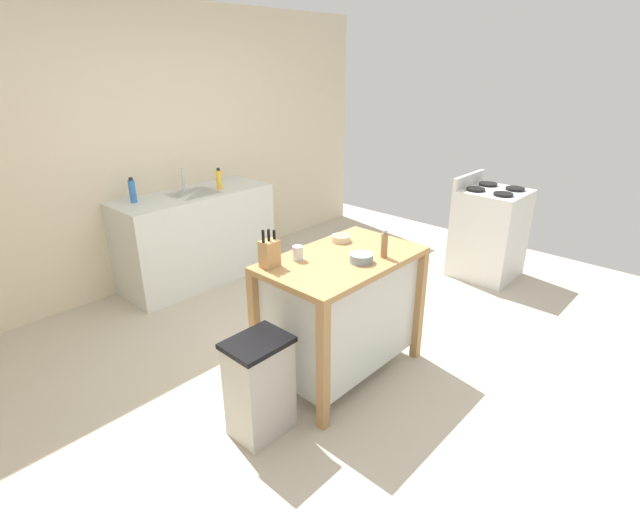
# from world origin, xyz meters

# --- Properties ---
(ground_plane) EXTENTS (6.49, 6.49, 0.00)m
(ground_plane) POSITION_xyz_m (0.00, 0.00, 0.00)
(ground_plane) COLOR #BCB29E
(ground_plane) RESTS_ON ground
(wall_back) EXTENTS (5.49, 0.10, 2.60)m
(wall_back) POSITION_xyz_m (0.00, 2.31, 1.30)
(wall_back) COLOR beige
(wall_back) RESTS_ON ground
(kitchen_island) EXTENTS (1.09, 0.66, 0.88)m
(kitchen_island) POSITION_xyz_m (-0.09, -0.11, 0.49)
(kitchen_island) COLOR #AD7F4C
(kitchen_island) RESTS_ON ground
(knife_block) EXTENTS (0.11, 0.09, 0.25)m
(knife_block) POSITION_xyz_m (-0.52, 0.12, 0.97)
(knife_block) COLOR tan
(knife_block) RESTS_ON kitchen_island
(bowl_ceramic_small) EXTENTS (0.15, 0.15, 0.05)m
(bowl_ceramic_small) POSITION_xyz_m (-0.08, -0.26, 0.91)
(bowl_ceramic_small) COLOR gray
(bowl_ceramic_small) RESTS_ON kitchen_island
(bowl_ceramic_wide) EXTENTS (0.13, 0.13, 0.04)m
(bowl_ceramic_wide) POSITION_xyz_m (0.12, 0.08, 0.91)
(bowl_ceramic_wide) COLOR beige
(bowl_ceramic_wide) RESTS_ON kitchen_island
(drinking_cup) EXTENTS (0.07, 0.07, 0.09)m
(drinking_cup) POSITION_xyz_m (-0.33, 0.07, 0.93)
(drinking_cup) COLOR silver
(drinking_cup) RESTS_ON kitchen_island
(pepper_grinder) EXTENTS (0.04, 0.04, 0.19)m
(pepper_grinder) POSITION_xyz_m (0.09, -0.31, 0.97)
(pepper_grinder) COLOR #9E7042
(pepper_grinder) RESTS_ON kitchen_island
(trash_bin) EXTENTS (0.36, 0.28, 0.63)m
(trash_bin) POSITION_xyz_m (-0.88, -0.16, 0.32)
(trash_bin) COLOR #B7B2A8
(trash_bin) RESTS_ON ground
(sink_counter) EXTENTS (1.52, 0.60, 0.90)m
(sink_counter) POSITION_xyz_m (0.12, 1.96, 0.45)
(sink_counter) COLOR silver
(sink_counter) RESTS_ON ground
(sink_faucet) EXTENTS (0.02, 0.02, 0.22)m
(sink_faucet) POSITION_xyz_m (0.12, 2.10, 1.01)
(sink_faucet) COLOR #B7BCC1
(sink_faucet) RESTS_ON sink_counter
(bottle_hand_soap) EXTENTS (0.06, 0.06, 0.22)m
(bottle_hand_soap) POSITION_xyz_m (-0.41, 2.06, 1.01)
(bottle_hand_soap) COLOR blue
(bottle_hand_soap) RESTS_ON sink_counter
(bottle_spray_cleaner) EXTENTS (0.05, 0.05, 0.21)m
(bottle_spray_cleaner) POSITION_xyz_m (0.40, 1.90, 1.00)
(bottle_spray_cleaner) COLOR yellow
(bottle_spray_cleaner) RESTS_ON sink_counter
(stove) EXTENTS (0.60, 0.60, 1.02)m
(stove) POSITION_xyz_m (2.19, -0.13, 0.46)
(stove) COLOR silver
(stove) RESTS_ON ground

